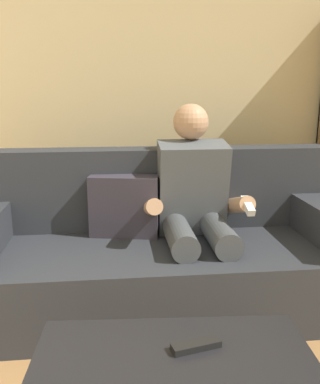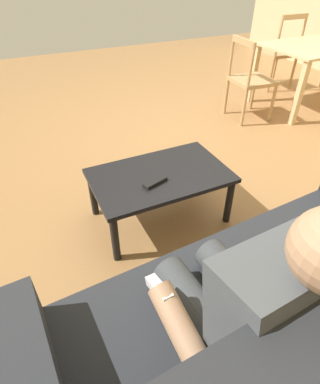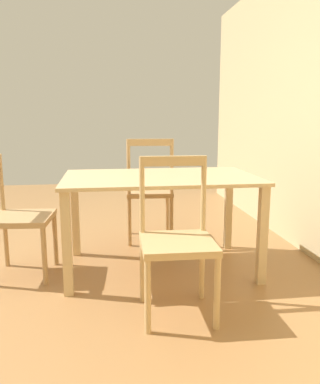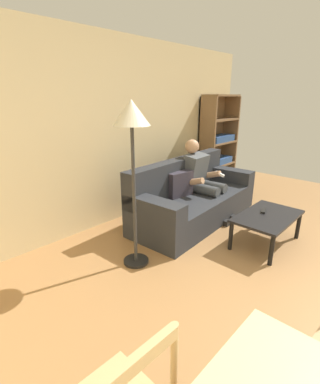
% 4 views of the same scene
% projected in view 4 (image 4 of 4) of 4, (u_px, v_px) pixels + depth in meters
% --- Properties ---
extents(wall_back, '(6.37, 0.12, 2.55)m').
position_uv_depth(wall_back, '(104.00, 134.00, 3.86)').
color(wall_back, '#D1BC8C').
rests_on(wall_back, ground_plane).
extents(couch, '(2.23, 0.98, 0.89)m').
position_uv_depth(couch, '(192.00, 199.00, 4.19)').
color(couch, '#282B30').
rests_on(couch, ground_plane).
extents(person_lounging, '(0.61, 0.85, 1.15)m').
position_uv_depth(person_lounging, '(201.00, 179.00, 4.26)').
color(person_lounging, '#4C5156').
rests_on(person_lounging, ground_plane).
extents(coffee_table, '(0.93, 0.57, 0.39)m').
position_uv_depth(coffee_table, '(267.00, 219.00, 3.46)').
color(coffee_table, black).
rests_on(coffee_table, ground_plane).
extents(tv_remote, '(0.18, 0.10, 0.02)m').
position_uv_depth(tv_remote, '(264.00, 211.00, 3.55)').
color(tv_remote, black).
rests_on(tv_remote, coffee_table).
extents(bookshelf, '(0.88, 0.36, 1.79)m').
position_uv_depth(bookshelf, '(217.00, 149.00, 5.63)').
color(bookshelf, brown).
rests_on(bookshelf, ground_plane).
extents(floor_lamp, '(0.36, 0.36, 1.74)m').
position_uv_depth(floor_lamp, '(132.00, 129.00, 2.69)').
color(floor_lamp, black).
rests_on(floor_lamp, ground_plane).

